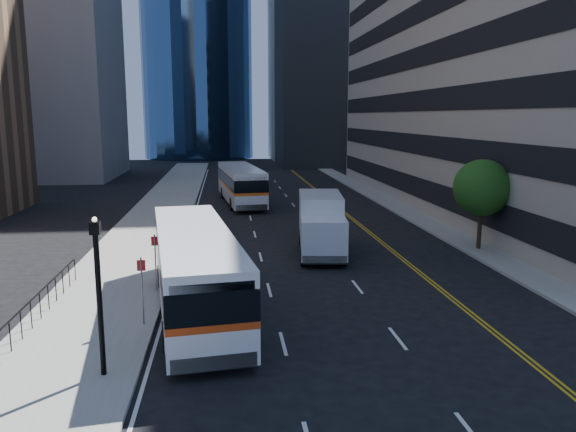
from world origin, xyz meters
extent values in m
plane|color=black|center=(0.00, 0.00, 0.00)|extent=(160.00, 160.00, 0.00)
cube|color=gray|center=(-10.50, 25.00, 0.07)|extent=(5.00, 90.00, 0.15)
cube|color=gray|center=(9.00, 25.00, 0.07)|extent=(2.00, 90.00, 0.15)
cube|color=gray|center=(-28.00, 52.00, 17.50)|extent=(18.00, 18.00, 35.00)
cylinder|color=#332114|center=(9.00, 8.00, 1.25)|extent=(0.24, 0.24, 2.20)
sphere|color=#133F12|center=(9.00, 8.00, 3.65)|extent=(3.20, 3.20, 3.20)
cylinder|color=black|center=(-9.00, -6.00, 2.25)|extent=(0.16, 0.16, 4.20)
cube|color=black|center=(-9.00, -6.00, 4.53)|extent=(0.28, 0.28, 0.36)
cube|color=white|center=(-6.60, -0.35, 0.94)|extent=(4.37, 12.80, 1.15)
cube|color=#CE4113|center=(-6.60, -0.35, 1.62)|extent=(4.40, 12.82, 0.23)
cube|color=black|center=(-6.60, -0.35, 2.20)|extent=(4.40, 12.82, 0.94)
cube|color=white|center=(-6.60, -0.35, 2.98)|extent=(4.37, 12.80, 0.52)
cylinder|color=black|center=(-7.32, -4.25, 0.52)|extent=(0.45, 1.08, 1.05)
cylinder|color=black|center=(-4.87, -3.92, 0.52)|extent=(0.45, 1.08, 1.05)
cylinder|color=black|center=(-8.28, 2.80, 0.52)|extent=(0.45, 1.08, 1.05)
cylinder|color=black|center=(-5.82, 3.13, 0.52)|extent=(0.45, 1.08, 1.05)
cube|color=silver|center=(-4.00, 27.54, 0.94)|extent=(4.02, 12.69, 1.14)
cube|color=#E85B15|center=(-4.00, 27.54, 1.61)|extent=(4.04, 12.71, 0.23)
cube|color=black|center=(-4.00, 27.54, 2.18)|extent=(4.04, 12.71, 0.94)
cube|color=silver|center=(-4.00, 27.54, 2.96)|extent=(4.02, 12.69, 0.52)
cylinder|color=black|center=(-4.82, 23.69, 0.52)|extent=(0.42, 1.07, 1.04)
cylinder|color=black|center=(-2.38, 23.95, 0.52)|extent=(0.42, 1.07, 1.04)
cylinder|color=black|center=(-5.58, 30.72, 0.52)|extent=(0.42, 1.07, 1.04)
cylinder|color=black|center=(-3.13, 30.98, 0.52)|extent=(0.42, 1.07, 1.04)
cube|color=silver|center=(-0.37, 5.92, 1.41)|extent=(2.56, 2.39, 2.04)
cube|color=black|center=(-0.47, 5.01, 1.80)|extent=(2.13, 0.30, 1.07)
cube|color=silver|center=(0.02, 9.31, 1.99)|extent=(2.85, 4.90, 2.53)
cube|color=black|center=(-0.10, 8.24, 0.53)|extent=(2.46, 6.58, 0.24)
cylinder|color=black|center=(-1.43, 5.85, 0.47)|extent=(0.38, 0.96, 0.93)
cylinder|color=black|center=(0.65, 5.61, 0.47)|extent=(0.38, 0.96, 0.93)
cylinder|color=black|center=(-0.87, 10.68, 0.47)|extent=(0.38, 0.96, 0.93)
cylinder|color=black|center=(1.21, 10.44, 0.47)|extent=(0.38, 0.96, 0.93)
camera|label=1|loc=(-5.35, -21.89, 7.61)|focal=35.00mm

